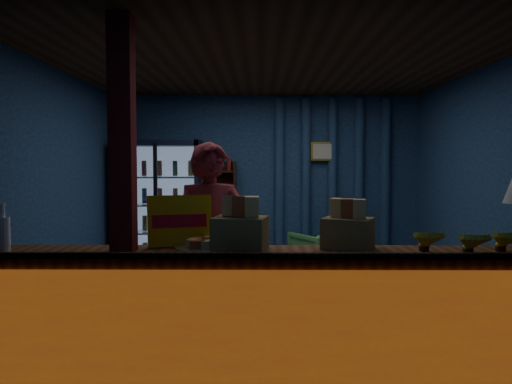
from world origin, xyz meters
The scene contains 16 objects.
ground centered at (0.00, 0.00, 0.00)m, with size 4.60×4.60×0.00m, color #515154.
room_walls centered at (0.00, 0.00, 1.57)m, with size 4.60×4.60×4.60m.
counter centered at (0.00, -1.91, 0.48)m, with size 4.40×0.57×0.99m.
support_post centered at (-1.05, -1.90, 1.30)m, with size 0.16×0.16×2.60m, color maroon.
beverage_cooler centered at (-1.55, 1.92, 0.93)m, with size 1.20×0.62×1.90m.
bottle_shelf centered at (-0.70, 2.06, 0.79)m, with size 0.50×0.28×1.60m.
curtain_folds centered at (1.00, 2.14, 1.30)m, with size 1.74×0.14×2.50m.
framed_picture centered at (0.85, 2.10, 1.75)m, with size 0.36×0.04×0.28m.
shopkeeper centered at (-0.50, -1.25, 0.87)m, with size 0.64×0.42×1.75m, color #9B2A35.
green_chair centered at (0.75, 1.45, 0.32)m, with size 0.68×0.70×0.64m, color #53A658.
side_table centered at (1.10, 1.47, 0.23)m, with size 0.61×0.53×0.55m.
yellow_sign centered at (-0.69, -1.68, 1.14)m, with size 0.49×0.22×0.38m.
snack_box_left centered at (-0.23, -1.85, 1.09)m, with size 0.42×0.36×0.39m.
snack_box_centre centered at (0.55, -1.76, 1.08)m, with size 0.43×0.39×0.36m.
pastry_tray centered at (-0.46, -1.84, 0.98)m, with size 0.49×0.49×0.08m.
banana_bunches centered at (1.34, -1.95, 1.03)m, with size 0.78×0.30×0.17m.
Camera 1 is at (-0.09, -5.38, 1.57)m, focal length 35.00 mm.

